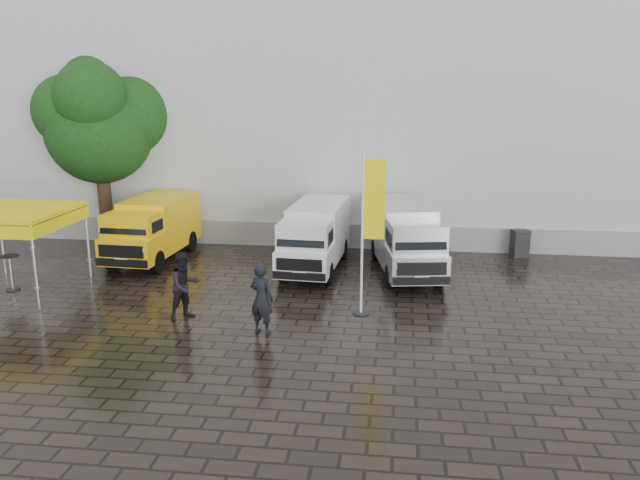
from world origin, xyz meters
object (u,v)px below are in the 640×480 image
object	(u,v)px
van_yellow	(153,230)
cocktail_table	(11,273)
person_tent	(185,286)
van_silver	(406,240)
van_white	(315,238)
wheelie_bin	(520,243)
flagpole	(369,227)
canopy_tent	(11,214)
person_front	(262,298)

from	to	relation	value
van_yellow	cocktail_table	distance (m)	5.28
person_tent	cocktail_table	bearing A→B (deg)	115.19
van_silver	person_tent	xyz separation A→B (m)	(-6.29, -5.47, -0.23)
van_white	wheelie_bin	distance (m)	8.27
flagpole	person_tent	bearing A→B (deg)	-168.80
van_white	canopy_tent	distance (m)	10.12
person_front	person_tent	xyz separation A→B (m)	(-2.43, 0.81, -0.01)
van_white	person_front	size ratio (longest dim) A/B	2.71
canopy_tent	cocktail_table	size ratio (longest dim) A/B	2.93
person_front	person_tent	size ratio (longest dim) A/B	1.01
flagpole	wheelie_bin	world-z (taller)	flagpole
van_white	person_tent	xyz separation A→B (m)	(-3.02, -5.47, -0.18)
van_silver	canopy_tent	size ratio (longest dim) A/B	1.63
canopy_tent	van_silver	bearing A→B (deg)	16.34
van_white	person_front	distance (m)	6.31
van_silver	canopy_tent	xyz separation A→B (m)	(-12.59, -3.69, 1.34)
canopy_tent	person_front	bearing A→B (deg)	-16.53
van_silver	person_tent	world-z (taller)	van_silver
canopy_tent	flagpole	world-z (taller)	flagpole
person_front	person_tent	world-z (taller)	person_front
van_white	canopy_tent	world-z (taller)	canopy_tent
van_white	person_front	world-z (taller)	van_white
canopy_tent	flagpole	xyz separation A→B (m)	(11.48, -0.75, 0.09)
van_yellow	person_tent	world-z (taller)	van_yellow
van_yellow	flagpole	bearing A→B (deg)	-26.72
van_silver	wheelie_bin	distance (m)	5.34
van_white	van_yellow	bearing A→B (deg)	179.42
van_silver	flagpole	size ratio (longest dim) A/B	1.18
cocktail_table	wheelie_bin	size ratio (longest dim) A/B	1.11
person_front	van_silver	bearing A→B (deg)	-99.20
flagpole	person_tent	distance (m)	5.53
van_white	van_silver	bearing A→B (deg)	3.38
wheelie_bin	canopy_tent	bearing A→B (deg)	-170.57
flagpole	wheelie_bin	xyz separation A→B (m)	(5.61, 7.23, -2.10)
van_yellow	canopy_tent	size ratio (longest dim) A/B	1.47
van_yellow	flagpole	world-z (taller)	flagpole
canopy_tent	wheelie_bin	world-z (taller)	canopy_tent
flagpole	person_front	xyz separation A→B (m)	(-2.75, -1.84, -1.64)
van_silver	person_tent	distance (m)	8.34
van_white	cocktail_table	world-z (taller)	van_white
van_silver	cocktail_table	distance (m)	13.37
van_yellow	canopy_tent	world-z (taller)	canopy_tent
cocktail_table	person_front	world-z (taller)	person_front
flagpole	cocktail_table	world-z (taller)	flagpole
van_yellow	person_tent	size ratio (longest dim) A/B	2.57
van_white	cocktail_table	size ratio (longest dim) A/B	4.58
cocktail_table	wheelie_bin	xyz separation A→B (m)	(17.33, 6.50, -0.06)
canopy_tent	flagpole	bearing A→B (deg)	-3.76
flagpole	person_front	size ratio (longest dim) A/B	2.40
van_silver	cocktail_table	size ratio (longest dim) A/B	4.77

